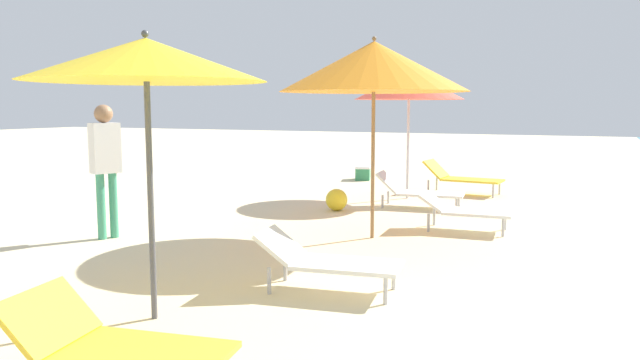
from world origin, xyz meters
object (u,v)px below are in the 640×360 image
umbrella_third (374,67)px  person_walking_near (105,157)px  umbrella_farthest (409,86)px  umbrella_second (146,60)px  lounger_third_shoreside (464,210)px  lounger_second_inland (114,345)px  lounger_second_shoreside (327,260)px  lounger_farthest_inland (418,191)px  cooler_box (363,173)px  lounger_farthest_shoreside (461,177)px  beach_ball (337,200)px

umbrella_third → person_walking_near: 3.75m
umbrella_farthest → umbrella_second: bearing=-90.1°
lounger_third_shoreside → person_walking_near: person_walking_near is taller
lounger_second_inland → umbrella_second: bearing=109.6°
lounger_second_shoreside → lounger_farthest_inland: size_ratio=0.92×
lounger_second_shoreside → person_walking_near: bearing=157.0°
lounger_third_shoreside → cooler_box: lounger_third_shoreside is taller
umbrella_third → lounger_third_shoreside: umbrella_third is taller
lounger_farthest_shoreside → beach_ball: size_ratio=4.24×
lounger_farthest_inland → person_walking_near: size_ratio=0.87×
umbrella_second → beach_ball: size_ratio=6.29×
cooler_box → lounger_farthest_inland: bearing=-56.0°
umbrella_third → lounger_farthest_inland: 3.35m
lounger_second_shoreside → umbrella_farthest: umbrella_farthest is taller
umbrella_third → umbrella_farthest: size_ratio=1.08×
lounger_third_shoreside → beach_ball: lounger_third_shoreside is taller
umbrella_third → lounger_second_shoreside: bearing=-80.4°
lounger_third_shoreside → umbrella_farthest: bearing=116.7°
lounger_third_shoreside → umbrella_farthest: size_ratio=0.53×
umbrella_second → lounger_farthest_inland: umbrella_second is taller
lounger_second_shoreside → cooler_box: lounger_second_shoreside is taller
beach_ball → lounger_farthest_shoreside: bearing=62.5°
umbrella_second → lounger_farthest_inland: (0.49, 6.42, -1.83)m
lounger_second_inland → cooler_box: (-2.46, 10.98, -0.12)m
lounger_second_inland → umbrella_farthest: 8.71m
lounger_second_shoreside → umbrella_third: umbrella_third is taller
umbrella_farthest → beach_ball: umbrella_farthest is taller
lounger_third_shoreside → cooler_box: (-3.46, 5.15, -0.14)m
lounger_farthest_inland → lounger_farthest_shoreside: bearing=73.4°
umbrella_farthest → lounger_farthest_inland: umbrella_farthest is taller
umbrella_second → lounger_second_shoreside: size_ratio=1.65×
umbrella_farthest → person_walking_near: (-2.64, -5.16, -1.06)m
cooler_box → person_walking_near: bearing=-95.9°
lounger_farthest_shoreside → beach_ball: bearing=-112.6°
lounger_second_shoreside → umbrella_third: (-0.41, 2.44, 1.97)m
beach_ball → cooler_box: 4.51m
umbrella_third → lounger_third_shoreside: size_ratio=2.02×
person_walking_near → beach_ball: bearing=-96.8°
cooler_box → umbrella_third: bearing=-68.4°
lounger_farthest_inland → lounger_second_shoreside: bearing=-91.1°
lounger_second_shoreside → person_walking_near: 3.84m
umbrella_second → lounger_second_inland: size_ratio=1.63×
umbrella_farthest → cooler_box: 3.69m
person_walking_near → lounger_second_shoreside: bearing=-170.6°
lounger_third_shoreside → lounger_farthest_shoreside: lounger_farthest_shoreside is taller
lounger_second_inland → lounger_farthest_inland: (-0.13, 7.53, 0.01)m
umbrella_third → person_walking_near: (-3.23, -1.50, -1.18)m
person_walking_near → beach_ball: (1.94, 3.29, -0.91)m
lounger_second_inland → person_walking_near: bearing=124.7°
umbrella_farthest → beach_ball: size_ratio=6.60×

